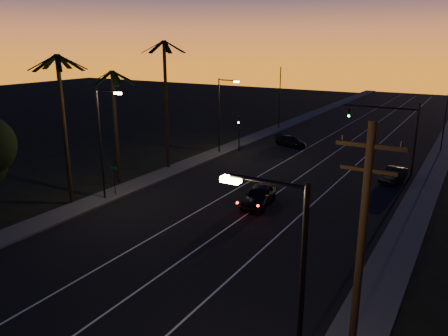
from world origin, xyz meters
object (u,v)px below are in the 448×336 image
Objects in this scene: signal_mast at (391,124)px; right_car at (393,175)px; utility_pole at (360,257)px; lead_car at (259,196)px; cross_car at (291,141)px.

signal_mast reaches higher than right_car.
utility_pole is 1.86× the size of lead_car.
utility_pole is 27.58m from right_car.
lead_car is 1.18× the size of cross_car.
cross_car is (-5.57, 20.16, -0.18)m from lead_car.
signal_mast is at bearing 98.47° from utility_pole.
right_car is 0.89× the size of cross_car.
lead_car is at bearing 126.39° from utility_pole.
signal_mast is at bearing 111.74° from right_car.
signal_mast is 1.55× the size of cross_car.
signal_mast is 1.74× the size of right_car.
right_car is at bearing -31.76° from cross_car.
utility_pole reaches higher than signal_mast.
right_car is (-3.27, 26.99, -4.66)m from utility_pole.
lead_car is at bearing -74.56° from cross_car.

